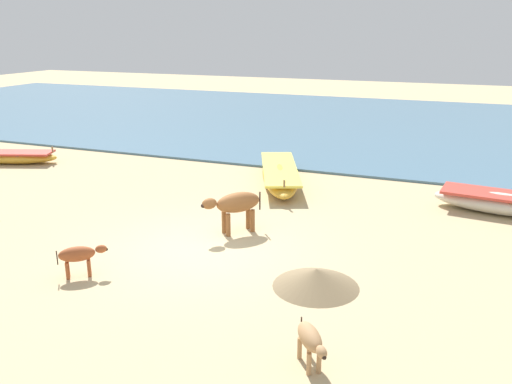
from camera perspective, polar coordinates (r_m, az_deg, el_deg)
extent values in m
plane|color=tan|center=(11.89, -5.80, -6.07)|extent=(80.00, 80.00, 0.00)
cube|color=slate|center=(27.67, 10.54, 7.33)|extent=(60.00, 20.00, 0.08)
ellipsoid|color=beige|center=(15.36, 24.94, -1.12)|extent=(3.52, 1.50, 0.54)
cube|color=#CC3F33|center=(15.30, 25.04, -0.30)|extent=(3.11, 1.43, 0.07)
ellipsoid|color=gold|center=(16.65, 2.56, 1.84)|extent=(2.77, 4.78, 0.52)
cube|color=#EAD84C|center=(16.60, 2.57, 2.58)|extent=(2.53, 4.25, 0.07)
cube|color=olive|center=(16.28, 2.64, 1.99)|extent=(0.89, 0.45, 0.04)
cylinder|color=olive|center=(14.47, 3.07, 0.92)|extent=(0.06, 0.06, 0.20)
ellipsoid|color=gold|center=(21.01, -24.51, 3.41)|extent=(3.12, 1.83, 0.42)
cube|color=#CC3F33|center=(20.97, -24.57, 3.88)|extent=(2.77, 1.69, 0.07)
cube|color=olive|center=(20.89, -23.99, 3.73)|extent=(0.36, 0.74, 0.04)
cylinder|color=olive|center=(20.38, -21.11, 4.32)|extent=(0.06, 0.06, 0.20)
ellipsoid|color=brown|center=(12.48, -1.94, -1.12)|extent=(1.06, 1.12, 0.48)
ellipsoid|color=brown|center=(12.18, -5.05, -1.26)|extent=(0.40, 0.42, 0.26)
sphere|color=#2D2119|center=(12.13, -5.75, -1.50)|extent=(0.14, 0.14, 0.10)
cylinder|color=brown|center=(12.42, -3.02, -3.59)|extent=(0.11, 0.11, 0.55)
cylinder|color=brown|center=(12.62, -3.47, -3.24)|extent=(0.11, 0.11, 0.55)
cylinder|color=brown|center=(12.68, -0.37, -3.12)|extent=(0.11, 0.11, 0.55)
cylinder|color=brown|center=(12.88, -0.86, -2.79)|extent=(0.11, 0.11, 0.55)
cylinder|color=#2D2119|center=(12.75, 0.42, -0.95)|extent=(0.04, 0.04, 0.45)
ellipsoid|color=tan|center=(7.87, 5.82, -15.29)|extent=(0.63, 0.72, 0.30)
ellipsoid|color=tan|center=(7.48, 7.08, -16.77)|extent=(0.24, 0.27, 0.16)
sphere|color=#2D2119|center=(7.41, 7.37, -17.30)|extent=(0.09, 0.09, 0.06)
cylinder|color=tan|center=(7.90, 6.81, -17.79)|extent=(0.07, 0.07, 0.35)
cylinder|color=tan|center=(7.86, 5.73, -17.99)|extent=(0.07, 0.07, 0.35)
cylinder|color=tan|center=(8.21, 5.77, -16.25)|extent=(0.07, 0.07, 0.35)
cylinder|color=tan|center=(8.17, 4.73, -16.42)|extent=(0.07, 0.07, 0.35)
cylinder|color=#2D2119|center=(8.17, 4.91, -14.15)|extent=(0.02, 0.02, 0.28)
ellipsoid|color=#9E4C28|center=(10.95, -18.77, -6.36)|extent=(0.72, 0.65, 0.30)
ellipsoid|color=#9E4C28|center=(10.91, -16.37, -5.92)|extent=(0.27, 0.25, 0.16)
sphere|color=#2D2119|center=(10.92, -15.83, -5.97)|extent=(0.09, 0.09, 0.06)
cylinder|color=#9E4C28|center=(11.13, -17.57, -7.56)|extent=(0.07, 0.07, 0.35)
cylinder|color=#9E4C28|center=(10.99, -17.57, -7.88)|extent=(0.07, 0.07, 0.35)
cylinder|color=#9E4C28|center=(11.15, -19.66, -7.72)|extent=(0.07, 0.07, 0.35)
cylinder|color=#9E4C28|center=(11.01, -19.69, -8.04)|extent=(0.07, 0.07, 0.35)
cylinder|color=#2D2119|center=(10.99, -20.67, -6.66)|extent=(0.02, 0.02, 0.28)
cone|color=#7A6647|center=(10.17, 6.50, -9.18)|extent=(1.84, 1.84, 0.37)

